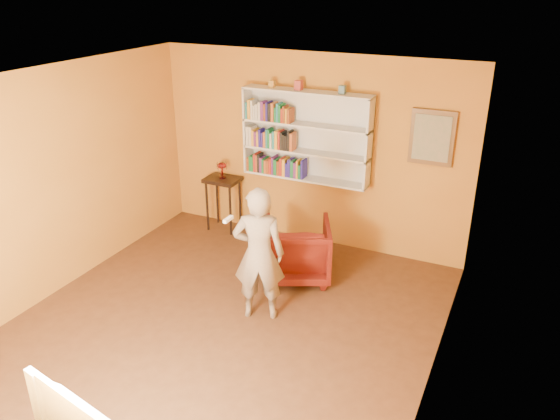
# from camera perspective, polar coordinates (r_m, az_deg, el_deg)

# --- Properties ---
(room_shell) EXTENTS (5.30, 5.80, 2.88)m
(room_shell) POSITION_cam_1_polar(r_m,az_deg,el_deg) (5.72, -6.55, -3.83)
(room_shell) COLOR #442715
(room_shell) RESTS_ON ground
(bookshelf) EXTENTS (1.80, 0.29, 1.23)m
(bookshelf) POSITION_cam_1_polar(r_m,az_deg,el_deg) (7.52, 2.90, 7.78)
(bookshelf) COLOR silver
(bookshelf) RESTS_ON room_shell
(books_row_lower) EXTENTS (0.87, 0.19, 0.27)m
(books_row_lower) POSITION_cam_1_polar(r_m,az_deg,el_deg) (7.73, -0.37, 4.65)
(books_row_lower) COLOR brown
(books_row_lower) RESTS_ON bookshelf
(books_row_middle) EXTENTS (0.71, 0.19, 0.27)m
(books_row_middle) POSITION_cam_1_polar(r_m,az_deg,el_deg) (7.65, -0.96, 7.46)
(books_row_middle) COLOR beige
(books_row_middle) RESTS_ON bookshelf
(books_row_upper) EXTENTS (0.67, 0.18, 0.27)m
(books_row_upper) POSITION_cam_1_polar(r_m,az_deg,el_deg) (7.56, -1.14, 10.23)
(books_row_upper) COLOR teal
(books_row_upper) RESTS_ON bookshelf
(ornament_left) EXTENTS (0.07, 0.07, 0.10)m
(ornament_left) POSITION_cam_1_polar(r_m,az_deg,el_deg) (7.52, -0.84, 13.04)
(ornament_left) COLOR #C08B37
(ornament_left) RESTS_ON bookshelf
(ornament_centre) EXTENTS (0.09, 0.09, 0.13)m
(ornament_centre) POSITION_cam_1_polar(r_m,az_deg,el_deg) (7.35, 1.97, 12.91)
(ornament_centre) COLOR #A93C38
(ornament_centre) RESTS_ON bookshelf
(ornament_right) EXTENTS (0.08, 0.08, 0.11)m
(ornament_right) POSITION_cam_1_polar(r_m,az_deg,el_deg) (7.14, 6.54, 12.39)
(ornament_right) COLOR #476976
(ornament_right) RESTS_ON bookshelf
(framed_painting) EXTENTS (0.55, 0.05, 0.70)m
(framed_painting) POSITION_cam_1_polar(r_m,az_deg,el_deg) (7.09, 15.60, 7.28)
(framed_painting) COLOR brown
(framed_painting) RESTS_ON room_shell
(console_table) EXTENTS (0.51, 0.39, 0.83)m
(console_table) POSITION_cam_1_polar(r_m,az_deg,el_deg) (8.23, -5.99, 2.41)
(console_table) COLOR black
(console_table) RESTS_ON ground
(ruby_lustre) EXTENTS (0.15, 0.14, 0.24)m
(ruby_lustre) POSITION_cam_1_polar(r_m,az_deg,el_deg) (8.12, -6.08, 4.49)
(ruby_lustre) COLOR maroon
(ruby_lustre) RESTS_ON console_table
(armchair) EXTENTS (1.10, 1.11, 0.77)m
(armchair) POSITION_cam_1_polar(r_m,az_deg,el_deg) (6.98, 1.79, -4.20)
(armchair) COLOR #420604
(armchair) RESTS_ON ground
(person) EXTENTS (0.67, 0.56, 1.57)m
(person) POSITION_cam_1_polar(r_m,az_deg,el_deg) (6.03, -2.22, -4.65)
(person) COLOR #7E6E5C
(person) RESTS_ON ground
(game_remote) EXTENTS (0.04, 0.15, 0.04)m
(game_remote) POSITION_cam_1_polar(r_m,az_deg,el_deg) (5.64, -5.43, -0.97)
(game_remote) COLOR white
(game_remote) RESTS_ON person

